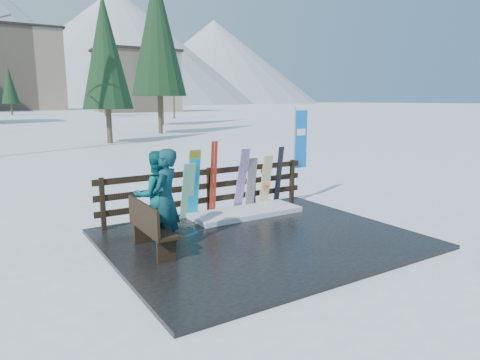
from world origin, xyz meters
TOP-DOWN VIEW (x-y plane):
  - ground at (0.00, 0.00)m, footprint 700.00×700.00m
  - deck at (0.00, 0.00)m, footprint 6.00×5.00m
  - fence at (0.00, 2.20)m, footprint 5.60×0.10m
  - snow_patch at (0.69, 1.60)m, footprint 2.76×1.00m
  - bench at (-2.25, 0.31)m, footprint 0.41×1.50m
  - snowboard_0 at (-0.54, 1.98)m, footprint 0.26×0.26m
  - snowboard_1 at (-0.69, 1.98)m, footprint 0.30×0.33m
  - snowboard_2 at (-0.53, 1.98)m, footprint 0.28×0.29m
  - snowboard_3 at (0.80, 1.98)m, footprint 0.25×0.45m
  - snowboard_4 at (1.09, 1.98)m, footprint 0.26×0.22m
  - snowboard_5 at (1.55, 1.98)m, footprint 0.28×0.26m
  - ski_pair_a at (0.04, 2.05)m, footprint 0.16×0.19m
  - ski_pair_b at (2.02, 2.05)m, footprint 0.17×0.23m
  - rental_flag at (2.88, 2.25)m, footprint 0.45×0.04m
  - person_front at (-1.91, 0.34)m, footprint 0.82×0.81m
  - person_back at (-1.84, 1.01)m, footprint 0.94×0.77m
  - trees at (5.46, 46.84)m, footprint 41.95×68.69m

SIDE VIEW (x-z plane):
  - ground at x=0.00m, z-range 0.00..0.00m
  - deck at x=0.00m, z-range 0.00..0.08m
  - snow_patch at x=0.69m, z-range 0.08..0.20m
  - bench at x=-2.25m, z-range 0.11..1.08m
  - fence at x=0.00m, z-range 0.16..1.31m
  - snowboard_4 at x=1.09m, z-range 0.08..1.43m
  - snowboard_1 at x=-0.69m, z-range 0.08..1.44m
  - snowboard_5 at x=1.55m, z-range 0.08..1.45m
  - snowboard_0 at x=-0.54m, z-range 0.08..1.53m
  - ski_pair_b at x=2.02m, z-range 0.08..1.65m
  - snowboard_3 at x=0.80m, z-range 0.08..1.69m
  - snowboard_2 at x=-0.53m, z-range 0.08..1.73m
  - person_back at x=-1.84m, z-range 0.08..1.88m
  - ski_pair_a at x=0.04m, z-range 0.08..1.90m
  - person_front at x=-1.91m, z-range 0.08..1.99m
  - rental_flag at x=2.88m, z-range 0.39..2.99m
  - trees at x=5.46m, z-range -1.16..13.13m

